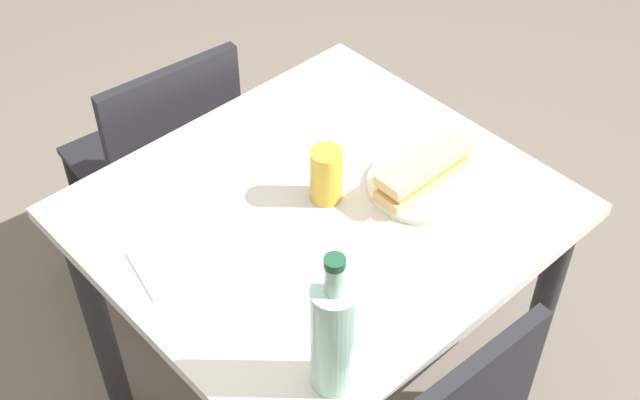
{
  "coord_description": "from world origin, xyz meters",
  "views": [
    {
      "loc": [
        -0.87,
        -0.94,
        2.03
      ],
      "look_at": [
        0.0,
        0.0,
        0.79
      ],
      "focal_mm": 47.28,
      "sensor_mm": 36.0,
      "label": 1
    }
  ],
  "objects_px": {
    "chair_far": "(165,164)",
    "plate_near": "(422,185)",
    "baguette_sandwich_near": "(424,171)",
    "dining_table": "(320,250)",
    "knife_near": "(402,172)",
    "water_bottle": "(333,335)",
    "beer_glass": "(326,175)"
  },
  "relations": [
    {
      "from": "beer_glass",
      "to": "plate_near",
      "type": "bearing_deg",
      "value": -34.67
    },
    {
      "from": "dining_table",
      "to": "knife_near",
      "type": "relative_size",
      "value": 5.28
    },
    {
      "from": "knife_near",
      "to": "beer_glass",
      "type": "height_order",
      "value": "beer_glass"
    },
    {
      "from": "plate_near",
      "to": "baguette_sandwich_near",
      "type": "relative_size",
      "value": 1.01
    },
    {
      "from": "beer_glass",
      "to": "dining_table",
      "type": "bearing_deg",
      "value": -155.27
    },
    {
      "from": "knife_near",
      "to": "dining_table",
      "type": "bearing_deg",
      "value": 163.83
    },
    {
      "from": "knife_near",
      "to": "water_bottle",
      "type": "xyz_separation_m",
      "value": [
        -0.47,
        -0.28,
        0.11
      ]
    },
    {
      "from": "knife_near",
      "to": "water_bottle",
      "type": "distance_m",
      "value": 0.56
    },
    {
      "from": "dining_table",
      "to": "baguette_sandwich_near",
      "type": "bearing_deg",
      "value": -27.59
    },
    {
      "from": "baguette_sandwich_near",
      "to": "knife_near",
      "type": "relative_size",
      "value": 1.35
    },
    {
      "from": "knife_near",
      "to": "chair_far",
      "type": "bearing_deg",
      "value": 106.65
    },
    {
      "from": "baguette_sandwich_near",
      "to": "water_bottle",
      "type": "distance_m",
      "value": 0.54
    },
    {
      "from": "chair_far",
      "to": "baguette_sandwich_near",
      "type": "height_order",
      "value": "chair_far"
    },
    {
      "from": "chair_far",
      "to": "beer_glass",
      "type": "distance_m",
      "value": 0.69
    },
    {
      "from": "plate_near",
      "to": "knife_near",
      "type": "bearing_deg",
      "value": 102.23
    },
    {
      "from": "dining_table",
      "to": "baguette_sandwich_near",
      "type": "distance_m",
      "value": 0.3
    },
    {
      "from": "dining_table",
      "to": "plate_near",
      "type": "distance_m",
      "value": 0.27
    },
    {
      "from": "dining_table",
      "to": "knife_near",
      "type": "bearing_deg",
      "value": -16.17
    },
    {
      "from": "dining_table",
      "to": "water_bottle",
      "type": "relative_size",
      "value": 2.92
    },
    {
      "from": "dining_table",
      "to": "plate_near",
      "type": "height_order",
      "value": "plate_near"
    },
    {
      "from": "plate_near",
      "to": "knife_near",
      "type": "relative_size",
      "value": 1.36
    },
    {
      "from": "dining_table",
      "to": "water_bottle",
      "type": "bearing_deg",
      "value": -129.87
    },
    {
      "from": "water_bottle",
      "to": "beer_glass",
      "type": "distance_m",
      "value": 0.47
    },
    {
      "from": "chair_far",
      "to": "knife_near",
      "type": "relative_size",
      "value": 4.91
    },
    {
      "from": "chair_far",
      "to": "beer_glass",
      "type": "bearing_deg",
      "value": -86.37
    },
    {
      "from": "plate_near",
      "to": "water_bottle",
      "type": "xyz_separation_m",
      "value": [
        -0.49,
        -0.23,
        0.12
      ]
    },
    {
      "from": "plate_near",
      "to": "water_bottle",
      "type": "distance_m",
      "value": 0.55
    },
    {
      "from": "water_bottle",
      "to": "beer_glass",
      "type": "bearing_deg",
      "value": 48.39
    },
    {
      "from": "chair_far",
      "to": "plate_near",
      "type": "relative_size",
      "value": 3.6
    },
    {
      "from": "baguette_sandwich_near",
      "to": "dining_table",
      "type": "bearing_deg",
      "value": 152.41
    },
    {
      "from": "knife_near",
      "to": "beer_glass",
      "type": "relative_size",
      "value": 1.37
    },
    {
      "from": "knife_near",
      "to": "beer_glass",
      "type": "xyz_separation_m",
      "value": [
        -0.16,
        0.07,
        0.05
      ]
    }
  ]
}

